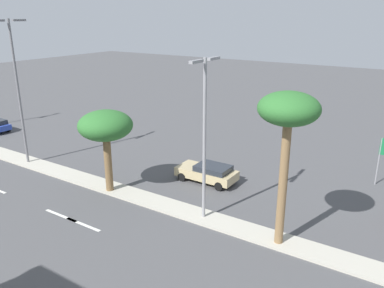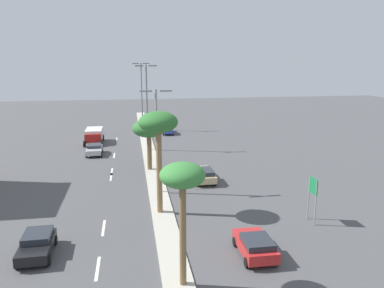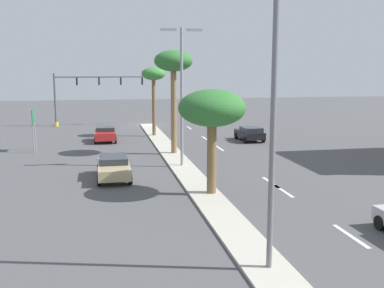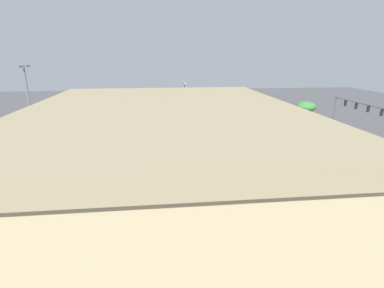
{
  "view_description": "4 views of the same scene",
  "coord_description": "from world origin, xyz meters",
  "px_view_note": "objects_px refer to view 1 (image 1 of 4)",
  "views": [
    {
      "loc": [
        -18.51,
        14.22,
        12.03
      ],
      "look_at": [
        3.08,
        28.31,
        3.45
      ],
      "focal_mm": 36.8,
      "sensor_mm": 36.0,
      "label": 1
    },
    {
      "loc": [
        -2.33,
        -8.66,
        12.45
      ],
      "look_at": [
        3.84,
        28.78,
        3.85
      ],
      "focal_mm": 35.28,
      "sensor_mm": 36.0,
      "label": 2
    },
    {
      "loc": [
        5.49,
        57.04,
        6.98
      ],
      "look_at": [
        0.13,
        29.87,
        2.39
      ],
      "focal_mm": 42.52,
      "sensor_mm": 36.0,
      "label": 3
    },
    {
      "loc": [
        -35.62,
        28.62,
        12.78
      ],
      "look_at": [
        1.98,
        24.28,
        1.56
      ],
      "focal_mm": 28.37,
      "sensor_mm": 36.0,
      "label": 4
    }
  ],
  "objects_px": {
    "street_lamp_far": "(204,128)",
    "palm_tree_mid": "(106,127)",
    "palm_tree_right": "(288,115)",
    "street_lamp_outboard": "(17,83)",
    "sedan_tan_inboard": "(208,172)"
  },
  "relations": [
    {
      "from": "palm_tree_right",
      "to": "street_lamp_outboard",
      "type": "xyz_separation_m",
      "value": [
        0.14,
        22.32,
        -0.51
      ]
    },
    {
      "from": "palm_tree_right",
      "to": "street_lamp_outboard",
      "type": "height_order",
      "value": "street_lamp_outboard"
    },
    {
      "from": "palm_tree_right",
      "to": "street_lamp_far",
      "type": "relative_size",
      "value": 0.86
    },
    {
      "from": "palm_tree_mid",
      "to": "street_lamp_outboard",
      "type": "height_order",
      "value": "street_lamp_outboard"
    },
    {
      "from": "palm_tree_right",
      "to": "palm_tree_mid",
      "type": "distance_m",
      "value": 12.77
    },
    {
      "from": "street_lamp_far",
      "to": "sedan_tan_inboard",
      "type": "height_order",
      "value": "street_lamp_far"
    },
    {
      "from": "street_lamp_outboard",
      "to": "sedan_tan_inboard",
      "type": "distance_m",
      "value": 16.69
    },
    {
      "from": "palm_tree_mid",
      "to": "sedan_tan_inboard",
      "type": "relative_size",
      "value": 1.27
    },
    {
      "from": "palm_tree_right",
      "to": "sedan_tan_inboard",
      "type": "xyz_separation_m",
      "value": [
        5.11,
        7.57,
        -6.52
      ]
    },
    {
      "from": "palm_tree_right",
      "to": "palm_tree_mid",
      "type": "relative_size",
      "value": 1.44
    },
    {
      "from": "street_lamp_far",
      "to": "street_lamp_outboard",
      "type": "xyz_separation_m",
      "value": [
        -0.05,
        17.39,
        0.98
      ]
    },
    {
      "from": "street_lamp_far",
      "to": "palm_tree_mid",
      "type": "bearing_deg",
      "value": 92.65
    },
    {
      "from": "palm_tree_right",
      "to": "street_lamp_far",
      "type": "distance_m",
      "value": 5.15
    },
    {
      "from": "palm_tree_right",
      "to": "street_lamp_far",
      "type": "height_order",
      "value": "street_lamp_far"
    },
    {
      "from": "palm_tree_mid",
      "to": "street_lamp_far",
      "type": "relative_size",
      "value": 0.6
    }
  ]
}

